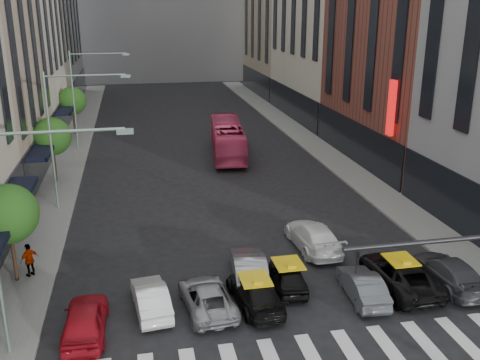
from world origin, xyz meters
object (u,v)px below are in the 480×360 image
car_red (85,319)px  car_white_front (151,298)px  streetlamp_far (83,87)px  taxi_center (288,276)px  bus (227,139)px  streetlamp_near (16,213)px  pedestrian_far (30,260)px  streetlamp_mid (64,122)px  taxi_left (255,292)px

car_red → car_white_front: 3.05m
streetlamp_far → car_white_front: size_ratio=2.26×
taxi_center → bus: bus is taller
streetlamp_far → car_white_front: bearing=-81.2°
streetlamp_near → streetlamp_far: (0.00, 32.00, 0.00)m
streetlamp_far → pedestrian_far: bearing=-92.5°
streetlamp_mid → bus: 17.37m
car_red → taxi_center: 9.56m
streetlamp_near → taxi_left: size_ratio=2.00×
taxi_center → bus: (1.38, 24.25, 0.92)m
streetlamp_far → car_red: (1.89, -31.22, -5.17)m
streetlamp_near → car_red: 5.56m
streetlamp_mid → car_white_front: (4.63, -13.88, -5.25)m
taxi_left → taxi_center: taxi_left is taller
taxi_center → pedestrian_far: (-12.36, 3.46, 0.38)m
streetlamp_mid → taxi_center: 18.04m
taxi_center → car_white_front: bearing=11.7°
streetlamp_near → streetlamp_mid: same height
streetlamp_mid → bus: streetlamp_mid is taller
bus → streetlamp_far: bearing=-14.5°
bus → streetlamp_mid: bearing=48.0°
car_red → pedestrian_far: bearing=-59.9°
streetlamp_far → taxi_center: streetlamp_far is taller
streetlamp_near → taxi_center: bearing=14.5°
streetlamp_far → bus: streetlamp_far is taller
streetlamp_far → streetlamp_mid: bearing=-90.0°
car_white_front → car_red: bearing=19.4°
car_red → pedestrian_far: (-3.03, 5.57, 0.28)m
taxi_center → pedestrian_far: bearing=-10.6°
taxi_left → pedestrian_far: (-10.44, 4.69, 0.36)m
taxi_center → bus: bearing=-88.3°
streetlamp_mid → bus: size_ratio=0.81×
streetlamp_far → bus: 14.19m
car_white_front → taxi_center: bearing=-179.8°
taxi_left → streetlamp_far: bearing=-78.2°
streetlamp_far → streetlamp_near: bearing=-90.0°
streetlamp_far → taxi_left: 32.16m
streetlamp_near → streetlamp_mid: (0.00, 16.00, 0.00)m
car_white_front → bus: bearing=-114.3°
streetlamp_mid → taxi_left: size_ratio=2.00×
taxi_center → taxi_left: bearing=37.7°
bus → streetlamp_near: bearing=71.6°
streetlamp_near → pedestrian_far: streetlamp_near is taller
streetlamp_far → pedestrian_far: streetlamp_far is taller
car_white_front → taxi_left: car_white_front is taller
taxi_center → pedestrian_far: size_ratio=2.16×
streetlamp_mid → taxi_center: size_ratio=2.41×
streetlamp_mid → car_white_front: bearing=-71.6°
car_white_front → taxi_center: (6.59, 0.78, -0.02)m
car_red → taxi_left: size_ratio=0.95×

